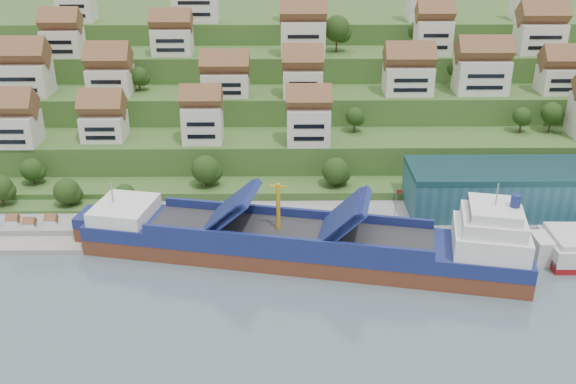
{
  "coord_description": "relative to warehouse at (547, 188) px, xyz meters",
  "views": [
    {
      "loc": [
        -5.52,
        -109.2,
        63.84
      ],
      "look_at": [
        -4.17,
        14.0,
        8.0
      ],
      "focal_mm": 40.0,
      "sensor_mm": 36.0,
      "label": 1
    }
  ],
  "objects": [
    {
      "name": "hillside_village",
      "position": [
        -52.64,
        45.68,
        18.14
      ],
      "size": [
        156.29,
        62.78,
        29.74
      ],
      "color": "silver",
      "rests_on": "ground"
    },
    {
      "name": "cargo_ship",
      "position": [
        -51.56,
        -17.85,
        -3.65
      ],
      "size": [
        86.04,
        30.12,
        18.97
      ],
      "rotation": [
        0.0,
        0.0,
        -0.2
      ],
      "color": "brown",
      "rests_on": "ground"
    },
    {
      "name": "hillside",
      "position": [
        -52.0,
        86.55,
        3.46
      ],
      "size": [
        260.0,
        128.0,
        31.0
      ],
      "color": "#2D4C1E",
      "rests_on": "ground"
    },
    {
      "name": "beach_huts",
      "position": [
        -112.0,
        -6.25,
        -5.1
      ],
      "size": [
        14.4,
        3.7,
        2.2
      ],
      "color": "white",
      "rests_on": "pebble_beach"
    },
    {
      "name": "ground",
      "position": [
        -52.0,
        -17.0,
        -7.2
      ],
      "size": [
        300.0,
        300.0,
        0.0
      ],
      "primitive_type": "plane",
      "color": "slate",
      "rests_on": "ground"
    },
    {
      "name": "hillside_trees",
      "position": [
        -63.8,
        27.04,
        9.31
      ],
      "size": [
        136.84,
        62.58,
        32.07
      ],
      "color": "#254216",
      "rests_on": "ground"
    },
    {
      "name": "flagpole",
      "position": [
        -33.89,
        -7.0,
        -0.32
      ],
      "size": [
        1.28,
        0.16,
        8.0
      ],
      "color": "gray",
      "rests_on": "quay"
    },
    {
      "name": "pebble_beach",
      "position": [
        -110.0,
        -5.0,
        -6.7
      ],
      "size": [
        45.0,
        20.0,
        1.0
      ],
      "primitive_type": "cube",
      "color": "gray",
      "rests_on": "ground"
    },
    {
      "name": "quay",
      "position": [
        -32.0,
        -2.0,
        -6.1
      ],
      "size": [
        180.0,
        14.0,
        2.2
      ],
      "primitive_type": "cube",
      "color": "gray",
      "rests_on": "ground"
    },
    {
      "name": "warehouse",
      "position": [
        0.0,
        0.0,
        0.0
      ],
      "size": [
        60.0,
        15.0,
        10.0
      ],
      "primitive_type": "cube",
      "color": "#275A6A",
      "rests_on": "quay"
    }
  ]
}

